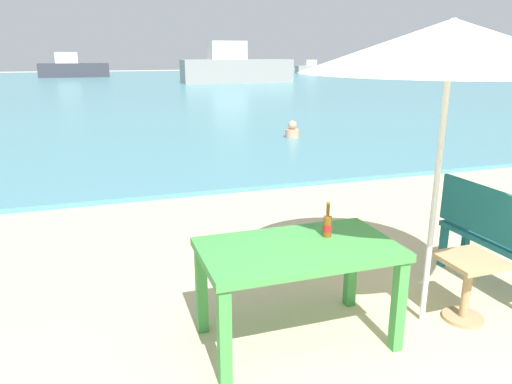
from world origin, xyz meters
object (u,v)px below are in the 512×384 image
(boat_ferry, at_px, (236,68))
(side_table_wood, at_px, (468,279))
(patio_umbrella, at_px, (451,46))
(boat_cargo_ship, at_px, (313,68))
(beer_bottle_amber, at_px, (327,225))
(bench_teal_center, at_px, (496,233))
(boat_barge, at_px, (73,68))
(swimmer_person, at_px, (292,131))
(picnic_table_green, at_px, (298,260))

(boat_ferry, bearing_deg, side_table_wood, -102.65)
(patio_umbrella, relative_size, boat_cargo_ship, 0.64)
(beer_bottle_amber, height_order, bench_teal_center, beer_bottle_amber)
(patio_umbrella, distance_m, boat_barge, 41.60)
(patio_umbrella, bearing_deg, boat_ferry, 76.72)
(boat_barge, xyz_separation_m, boat_cargo_ship, (22.76, 1.59, -0.26))
(swimmer_person, bearing_deg, side_table_wood, -102.93)
(swimmer_person, relative_size, boat_ferry, 0.05)
(beer_bottle_amber, distance_m, patio_umbrella, 1.51)
(beer_bottle_amber, bearing_deg, boat_ferry, 75.19)
(side_table_wood, xyz_separation_m, boat_ferry, (6.71, 29.89, 0.71))
(patio_umbrella, height_order, boat_cargo_ship, patio_umbrella)
(picnic_table_green, xyz_separation_m, swimmer_person, (3.24, 7.88, -0.41))
(patio_umbrella, relative_size, bench_teal_center, 1.91)
(patio_umbrella, distance_m, boat_ferry, 30.62)
(picnic_table_green, height_order, boat_barge, boat_barge)
(side_table_wood, distance_m, boat_ferry, 30.64)
(patio_umbrella, bearing_deg, beer_bottle_amber, 168.38)
(patio_umbrella, bearing_deg, boat_barge, 95.24)
(boat_barge, bearing_deg, bench_teal_center, -83.47)
(beer_bottle_amber, relative_size, boat_barge, 0.05)
(swimmer_person, relative_size, boat_cargo_ship, 0.11)
(beer_bottle_amber, height_order, patio_umbrella, patio_umbrella)
(side_table_wood, bearing_deg, picnic_table_green, 173.17)
(bench_teal_center, bearing_deg, beer_bottle_amber, -176.89)
(side_table_wood, distance_m, boat_cargo_ship, 46.95)
(bench_teal_center, xyz_separation_m, swimmer_person, (1.26, 7.69, -0.30))
(patio_umbrella, height_order, side_table_wood, patio_umbrella)
(swimmer_person, distance_m, boat_ferry, 22.39)
(side_table_wood, bearing_deg, boat_barge, 95.67)
(patio_umbrella, relative_size, boat_ferry, 0.30)
(bench_teal_center, distance_m, boat_ferry, 30.16)
(swimmer_person, bearing_deg, bench_teal_center, -99.27)
(side_table_wood, bearing_deg, beer_bottle_amber, 166.89)
(swimmer_person, xyz_separation_m, boat_ferry, (4.86, 21.84, 0.83))
(beer_bottle_amber, height_order, swimmer_person, beer_bottle_amber)
(picnic_table_green, bearing_deg, patio_umbrella, -3.75)
(beer_bottle_amber, bearing_deg, side_table_wood, -13.11)
(picnic_table_green, relative_size, side_table_wood, 2.59)
(picnic_table_green, relative_size, bench_teal_center, 1.16)
(beer_bottle_amber, bearing_deg, swimmer_person, 69.11)
(beer_bottle_amber, distance_m, boat_barge, 41.35)
(picnic_table_green, bearing_deg, side_table_wood, -6.83)
(bench_teal_center, bearing_deg, side_table_wood, -149.06)
(boat_cargo_ship, xyz_separation_m, boat_ferry, (-11.93, -13.20, 0.52))
(picnic_table_green, relative_size, swimmer_person, 3.41)
(patio_umbrella, relative_size, swimmer_person, 5.61)
(boat_barge, height_order, boat_ferry, boat_ferry)
(swimmer_person, distance_m, boat_cargo_ship, 38.86)
(boat_barge, bearing_deg, beer_bottle_amber, -85.84)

